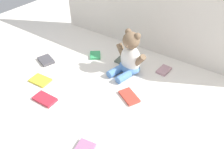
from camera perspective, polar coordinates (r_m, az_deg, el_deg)
ground_plane at (r=1.41m, az=2.24°, el=-1.06°), size 3.20×3.20×0.00m
backdrop_drape at (r=1.57m, az=11.46°, el=16.74°), size 1.64×0.03×0.66m
teddy_bear at (r=1.40m, az=4.67°, el=4.44°), size 0.25×0.24×0.30m
book_case_1 at (r=1.50m, az=13.60°, el=1.11°), size 0.08×0.11×0.02m
book_case_2 at (r=1.63m, az=-17.10°, el=3.65°), size 0.14×0.12×0.02m
book_case_3 at (r=1.57m, az=2.85°, el=4.03°), size 0.08×0.11×0.01m
book_case_4 at (r=1.46m, az=-18.49°, el=-1.46°), size 0.13×0.10×0.01m
book_case_5 at (r=1.31m, az=-17.40°, el=-6.23°), size 0.14×0.08×0.02m
book_case_6 at (r=1.27m, az=4.58°, el=-5.83°), size 0.15×0.13×0.01m
book_case_7 at (r=1.62m, az=-4.48°, el=5.11°), size 0.12×0.12×0.02m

